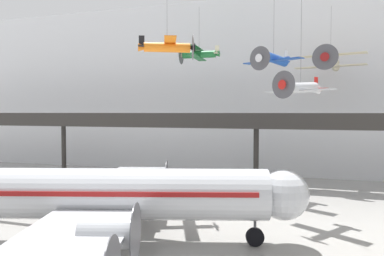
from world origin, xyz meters
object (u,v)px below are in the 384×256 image
Objects in this scene: suspended_plane_green_biplane at (199,54)px; suspended_plane_blue_trainer at (274,59)px; suspended_plane_silver_racer at (300,88)px; airliner_silver_main at (91,194)px; suspended_plane_cream_biplane at (330,63)px; suspended_plane_orange_highwing at (167,47)px.

suspended_plane_blue_trainer is at bearing 153.79° from suspended_plane_green_biplane.
suspended_plane_silver_racer is 9.84m from suspended_plane_blue_trainer.
suspended_plane_cream_biplane is (17.01, 28.57, 12.26)m from airliner_silver_main.
suspended_plane_blue_trainer is (-3.21, 8.48, 3.82)m from suspended_plane_silver_racer.
suspended_plane_cream_biplane reaches higher than suspended_plane_silver_racer.
suspended_plane_orange_highwing is at bearing 90.57° from suspended_plane_green_biplane.
airliner_silver_main is 27.39m from suspended_plane_green_biplane.
suspended_plane_orange_highwing reaches higher than suspended_plane_blue_trainer.
suspended_plane_blue_trainer is at bearing -22.26° from suspended_plane_cream_biplane.
suspended_plane_blue_trainer is at bearing -126.42° from suspended_plane_silver_racer.
suspended_plane_orange_highwing is (-12.19, -0.87, 4.08)m from suspended_plane_silver_racer.
suspended_plane_cream_biplane is 23.76m from suspended_plane_orange_highwing.
suspended_plane_silver_racer is at bearing 47.57° from suspended_plane_blue_trainer.
suspended_plane_green_biplane is at bearing 71.75° from airliner_silver_main.
suspended_plane_cream_biplane is 1.03× the size of suspended_plane_orange_highwing.
airliner_silver_main is at bearing -18.22° from suspended_plane_silver_racer.
suspended_plane_green_biplane is (0.73, 23.86, 13.42)m from airliner_silver_main.
suspended_plane_blue_trainer is (10.72, 19.72, 11.84)m from airliner_silver_main.
suspended_plane_silver_racer is 18.11m from suspended_plane_cream_biplane.
suspended_plane_orange_highwing is (-15.28, -18.20, -0.16)m from suspended_plane_cream_biplane.
suspended_plane_silver_racer is at bearing 3.06° from suspended_plane_cream_biplane.
suspended_plane_blue_trainer is (8.98, 9.35, -0.26)m from suspended_plane_orange_highwing.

